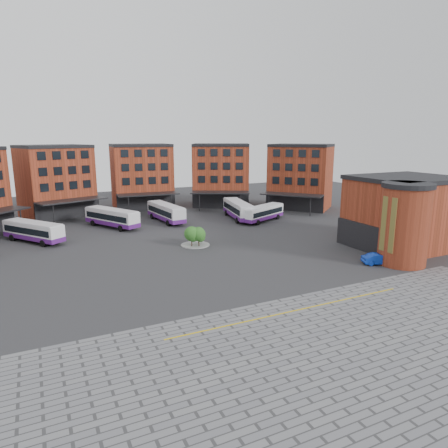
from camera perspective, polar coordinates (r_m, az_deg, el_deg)
name	(u,v)px	position (r m, az deg, el deg)	size (l,w,h in m)	color
ground	(216,270)	(49.98, -1.19, -6.64)	(160.00, 160.00, 0.00)	#28282B
paving_zone	(355,350)	(34.18, 18.25, -16.77)	(50.00, 22.00, 0.02)	slate
yellow_line	(295,311)	(39.61, 10.12, -12.07)	(26.00, 0.15, 0.02)	gold
main_building	(115,183)	(83.11, -15.30, 5.72)	(94.14, 42.48, 14.60)	maroon
east_building	(404,214)	(63.54, 24.35, 1.32)	(17.40, 15.40, 10.60)	maroon
tree_island	(196,235)	(60.48, -4.00, -1.60)	(4.40, 4.40, 3.14)	gray
bus_b	(33,231)	(69.40, -25.58, -0.93)	(8.89, 10.81, 3.23)	silver
bus_c	(112,217)	(75.50, -15.72, 0.91)	(8.25, 11.91, 3.40)	silver
bus_d	(166,212)	(78.48, -8.30, 1.69)	(4.19, 12.39, 3.42)	silver
bus_e	(238,210)	(80.17, 2.04, 2.08)	(5.15, 12.87, 3.54)	silver
bus_f	(263,213)	(78.29, 5.61, 1.59)	(10.95, 6.85, 3.07)	white
blue_car	(379,259)	(55.82, 21.30, -4.67)	(1.53, 4.39, 1.45)	#0C2DA2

